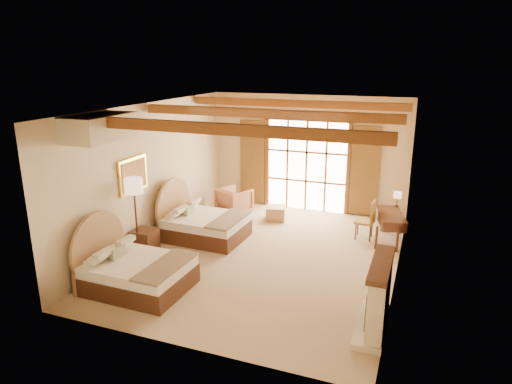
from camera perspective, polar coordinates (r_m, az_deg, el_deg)
The scene contains 19 objects.
floor at distance 10.03m, azimuth 1.05°, elevation -7.97°, with size 7.00×7.00×0.00m, color tan.
wall_back at distance 12.74m, azimuth 6.44°, elevation 4.80°, with size 5.50×5.50×0.00m, color beige.
wall_left at distance 10.69m, azimuth -12.92°, elevation 2.25°, with size 7.00×7.00×0.00m, color beige.
wall_right at distance 8.98m, azimuth 17.86°, elevation -0.83°, with size 7.00×7.00×0.00m, color beige.
ceiling at distance 9.19m, azimuth 1.15°, elevation 10.54°, with size 7.00×7.00×0.00m, color #AA7230.
ceiling_beams at distance 9.20m, azimuth 1.15°, elevation 9.79°, with size 5.39×4.60×0.18m, color brown, non-canonical shape.
french_doors at distance 12.76m, azimuth 6.32°, elevation 3.21°, with size 3.95×0.08×2.60m.
fireplace at distance 7.55m, azimuth 14.97°, elevation -12.91°, with size 0.46×1.40×1.16m.
painting at distance 10.04m, azimuth -15.09°, elevation 2.06°, with size 0.06×0.95×0.75m.
canopy_valance at distance 8.66m, azimuth -18.84°, elevation 7.65°, with size 0.70×1.40×0.45m, color #F5E6C4.
bed_near at distance 8.90m, azimuth -15.30°, elevation -9.28°, with size 1.86×1.45×1.21m.
bed_far at distance 10.96m, azimuth -6.98°, elevation -3.85°, with size 1.88×1.45×1.21m.
nightstand at distance 10.25m, azimuth -13.73°, elevation -6.15°, with size 0.48×0.48×0.58m, color #482B1C.
floor_lamp at distance 9.75m, azimuth -15.01°, elevation 0.16°, with size 0.37×0.37×1.77m.
armchair at distance 12.55m, azimuth -2.72°, elevation -1.12°, with size 0.78×0.80×0.73m, color #AF6D48.
ottoman at distance 12.16m, azimuth 2.46°, elevation -2.62°, with size 0.49×0.49×0.36m, color #A6744D.
desk at distance 11.12m, azimuth 16.37°, elevation -4.13°, with size 0.83×1.36×0.68m.
desk_chair at distance 11.16m, azimuth 13.47°, elevation -4.22°, with size 0.46×0.46×0.95m.
desk_lamp at distance 11.50m, azimuth 17.27°, elevation -0.43°, with size 0.18×0.18×0.36m.
Camera 1 is at (3.07, -8.61, 4.13)m, focal length 32.00 mm.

